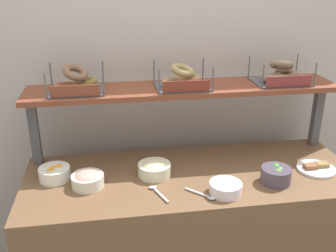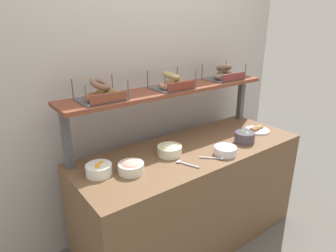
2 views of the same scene
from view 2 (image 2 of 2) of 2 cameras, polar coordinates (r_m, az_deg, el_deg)
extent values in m
plane|color=#595651|center=(2.73, 4.28, -20.89)|extent=(8.00, 8.00, 0.00)
cube|color=#B4AEAA|center=(2.56, -3.15, 6.83)|extent=(3.05, 0.06, 2.40)
cube|color=brown|center=(2.47, 4.54, -13.43)|extent=(1.85, 0.70, 0.85)
cube|color=#4C4C51|center=(2.01, -19.22, -2.61)|extent=(0.05, 0.05, 0.40)
cube|color=#4C4C51|center=(2.97, 14.04, 5.13)|extent=(0.05, 0.05, 0.40)
cube|color=brown|center=(2.33, 0.70, 7.12)|extent=(1.81, 0.32, 0.03)
cylinder|color=#4C4453|center=(2.44, 14.76, -2.13)|extent=(0.16, 0.16, 0.08)
sphere|color=green|center=(2.46, 14.38, -1.21)|extent=(0.04, 0.04, 0.04)
sphere|color=#689D52|center=(2.42, 15.24, -1.65)|extent=(0.04, 0.04, 0.04)
sphere|color=#6AA05B|center=(2.44, 15.17, -1.39)|extent=(0.03, 0.03, 0.03)
cylinder|color=white|center=(1.94, -13.36, -8.31)|extent=(0.17, 0.17, 0.07)
sphere|color=gold|center=(1.90, -13.59, -8.11)|extent=(0.04, 0.04, 0.04)
sphere|color=orange|center=(1.92, -13.62, -7.71)|extent=(0.04, 0.04, 0.04)
sphere|color=orange|center=(1.94, -12.91, -7.32)|extent=(0.04, 0.04, 0.04)
cylinder|color=silver|center=(1.92, -7.22, -8.14)|extent=(0.17, 0.17, 0.07)
ellipsoid|color=#E49B8E|center=(1.91, -7.26, -7.42)|extent=(0.13, 0.13, 0.05)
cylinder|color=silver|center=(2.15, 0.31, -4.81)|extent=(0.18, 0.18, 0.07)
ellipsoid|color=beige|center=(2.13, 0.31, -4.10)|extent=(0.14, 0.14, 0.05)
cylinder|color=white|center=(2.19, 11.15, -4.74)|extent=(0.17, 0.17, 0.06)
ellipsoid|color=white|center=(2.18, 11.20, -4.14)|extent=(0.13, 0.13, 0.04)
cylinder|color=white|center=(2.72, 16.99, -0.83)|extent=(0.22, 0.22, 0.01)
cube|color=brown|center=(2.68, 16.54, -0.62)|extent=(0.07, 0.05, 0.02)
cube|color=olive|center=(2.75, 17.33, -0.22)|extent=(0.07, 0.05, 0.02)
cube|color=#B7B7BC|center=(2.12, 8.08, -6.19)|extent=(0.11, 0.11, 0.01)
ellipsoid|color=#B7B7BC|center=(2.12, 10.53, -6.24)|extent=(0.04, 0.03, 0.01)
cube|color=#B7B7BC|center=(2.01, 4.34, -7.63)|extent=(0.06, 0.13, 0.01)
ellipsoid|color=#B7B7BC|center=(2.04, 2.10, -6.97)|extent=(0.04, 0.03, 0.01)
cube|color=#4C4C51|center=(2.02, -12.94, 5.10)|extent=(0.30, 0.24, 0.01)
cylinder|color=#4C4C51|center=(1.84, -15.75, 5.58)|extent=(0.01, 0.01, 0.14)
cylinder|color=#4C4C51|center=(1.96, -7.77, 7.02)|extent=(0.01, 0.01, 0.14)
cylinder|color=#4C4C51|center=(2.05, -18.17, 6.78)|extent=(0.01, 0.01, 0.14)
cylinder|color=#4C4C51|center=(2.16, -10.81, 8.06)|extent=(0.01, 0.01, 0.14)
cube|color=brown|center=(1.90, -11.51, 5.44)|extent=(0.26, 0.01, 0.06)
torus|color=brown|center=(1.96, -14.05, 5.45)|extent=(0.20, 0.20, 0.05)
torus|color=brown|center=(2.06, -12.29, 6.45)|extent=(0.20, 0.19, 0.06)
torus|color=brown|center=(1.99, -13.18, 7.96)|extent=(0.20, 0.20, 0.09)
cube|color=#4C4C51|center=(2.30, 0.70, 7.47)|extent=(0.31, 0.24, 0.01)
cylinder|color=#4C4C51|center=(2.11, -0.59, 8.14)|extent=(0.01, 0.01, 0.14)
cylinder|color=#4C4C51|center=(2.30, 5.45, 9.03)|extent=(0.01, 0.01, 0.14)
cylinder|color=#4C4C51|center=(2.30, -4.03, 9.08)|extent=(0.01, 0.01, 0.14)
cylinder|color=#4C4C51|center=(2.47, 1.82, 9.89)|extent=(0.01, 0.01, 0.14)
cube|color=maroon|center=(2.21, 2.62, 7.83)|extent=(0.26, 0.01, 0.06)
torus|color=#AA7D55|center=(2.24, 0.08, 7.89)|extent=(0.15, 0.15, 0.05)
torus|color=#AB7A50|center=(2.35, 1.06, 8.57)|extent=(0.20, 0.20, 0.06)
torus|color=#988553|center=(2.29, 0.71, 9.79)|extent=(0.20, 0.19, 0.08)
cube|color=#4C4C51|center=(2.71, 10.75, 9.04)|extent=(0.32, 0.24, 0.01)
cylinder|color=#4C4C51|center=(2.51, 10.33, 9.73)|extent=(0.01, 0.01, 0.14)
cylinder|color=#4C4C51|center=(2.74, 14.89, 10.26)|extent=(0.01, 0.01, 0.14)
cylinder|color=#4C4C51|center=(2.67, 6.68, 10.52)|extent=(0.01, 0.01, 0.14)
cylinder|color=#4C4C51|center=(2.89, 11.29, 11.01)|extent=(0.01, 0.01, 0.14)
cube|color=maroon|center=(2.62, 12.74, 9.35)|extent=(0.27, 0.01, 0.06)
torus|color=#7E6C58|center=(2.64, 10.44, 9.52)|extent=(0.15, 0.16, 0.06)
torus|color=#87654E|center=(2.76, 10.94, 10.00)|extent=(0.20, 0.20, 0.06)
torus|color=#816C53|center=(2.69, 10.89, 11.18)|extent=(0.19, 0.19, 0.09)
camera|label=1|loc=(1.02, 75.70, 12.71)|focal=41.60mm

